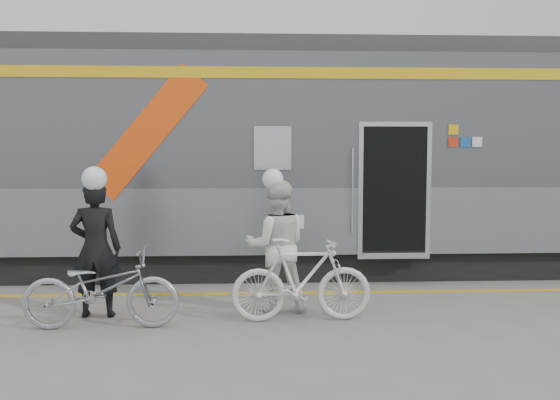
{
  "coord_description": "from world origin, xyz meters",
  "views": [
    {
      "loc": [
        0.05,
        -6.88,
        2.22
      ],
      "look_at": [
        0.45,
        1.6,
        1.5
      ],
      "focal_mm": 38.0,
      "sensor_mm": 36.0,
      "label": 1
    }
  ],
  "objects": [
    {
      "name": "helmet_man",
      "position": [
        -2.03,
        0.99,
        1.99
      ],
      "size": [
        0.32,
        0.32,
        0.32
      ],
      "primitive_type": "sphere",
      "color": "white",
      "rests_on": "man"
    },
    {
      "name": "bicycle_right",
      "position": [
        0.68,
        0.63,
        0.55
      ],
      "size": [
        1.83,
        0.57,
        1.09
      ],
      "primitive_type": "imported",
      "rotation": [
        0.0,
        0.0,
        1.6
      ],
      "color": "silver",
      "rests_on": "ground"
    },
    {
      "name": "woman",
      "position": [
        0.38,
        1.18,
        0.9
      ],
      "size": [
        0.9,
        0.71,
        1.8
      ],
      "primitive_type": "imported",
      "rotation": [
        0.0,
        0.0,
        3.18
      ],
      "color": "silver",
      "rests_on": "ground"
    },
    {
      "name": "safety_strip",
      "position": [
        0.0,
        2.15,
        0.0
      ],
      "size": [
        24.0,
        0.12,
        0.01
      ],
      "primitive_type": "cube",
      "color": "gold",
      "rests_on": "ground"
    },
    {
      "name": "ground",
      "position": [
        0.0,
        0.0,
        0.0
      ],
      "size": [
        90.0,
        90.0,
        0.0
      ],
      "primitive_type": "plane",
      "color": "slate",
      "rests_on": "ground"
    },
    {
      "name": "train",
      "position": [
        0.19,
        4.19,
        2.05
      ],
      "size": [
        24.0,
        3.17,
        4.1
      ],
      "color": "black",
      "rests_on": "ground"
    },
    {
      "name": "man",
      "position": [
        -2.03,
        0.99,
        0.91
      ],
      "size": [
        0.68,
        0.45,
        1.83
      ],
      "primitive_type": "imported",
      "rotation": [
        0.0,
        0.0,
        3.17
      ],
      "color": "black",
      "rests_on": "ground"
    },
    {
      "name": "bicycle_left",
      "position": [
        -1.83,
        0.44,
        0.5
      ],
      "size": [
        1.93,
        0.71,
        1.01
      ],
      "primitive_type": "imported",
      "rotation": [
        0.0,
        0.0,
        1.59
      ],
      "color": "#9FA0A6",
      "rests_on": "ground"
    },
    {
      "name": "helmet_woman",
      "position": [
        0.38,
        1.18,
        1.95
      ],
      "size": [
        0.29,
        0.29,
        0.29
      ],
      "primitive_type": "sphere",
      "color": "white",
      "rests_on": "woman"
    }
  ]
}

